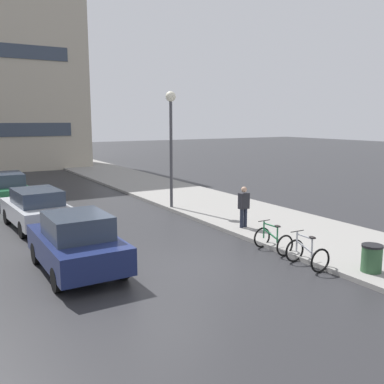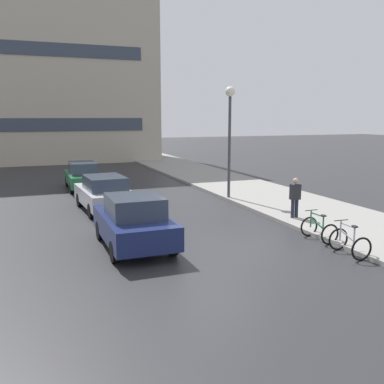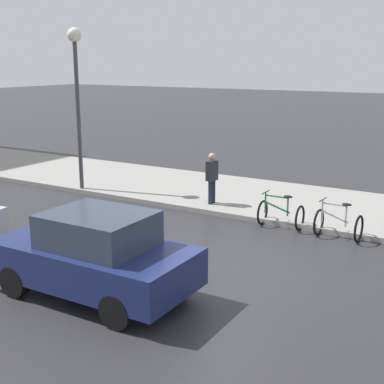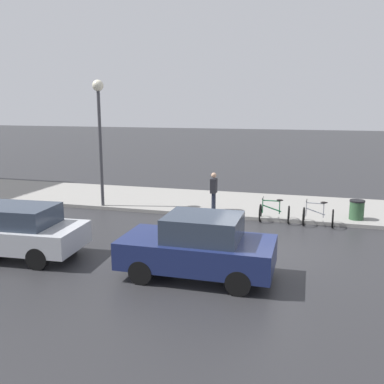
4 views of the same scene
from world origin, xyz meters
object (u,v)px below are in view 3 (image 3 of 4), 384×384
(bicycle_nearest, at_px, (338,224))
(bicycle_second, at_px, (281,214))
(pedestrian, at_px, (212,177))
(car_navy, at_px, (94,255))
(streetlamp, at_px, (76,76))

(bicycle_nearest, distance_m, bicycle_second, 1.65)
(bicycle_nearest, relative_size, pedestrian, 0.66)
(bicycle_nearest, bearing_deg, bicycle_second, 84.99)
(bicycle_nearest, height_order, bicycle_second, bicycle_nearest)
(bicycle_second, relative_size, pedestrian, 0.67)
(car_navy, xyz_separation_m, streetlamp, (6.29, 6.09, 3.17))
(bicycle_nearest, relative_size, car_navy, 0.28)
(pedestrian, bearing_deg, bicycle_nearest, -102.52)
(bicycle_nearest, xyz_separation_m, streetlamp, (0.40, 9.21, 3.61))
(pedestrian, relative_size, streetlamp, 0.31)
(streetlamp, bearing_deg, car_navy, -135.94)
(bicycle_nearest, distance_m, car_navy, 6.68)
(bicycle_second, relative_size, car_navy, 0.29)
(car_navy, height_order, streetlamp, streetlamp)
(bicycle_second, height_order, car_navy, car_navy)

